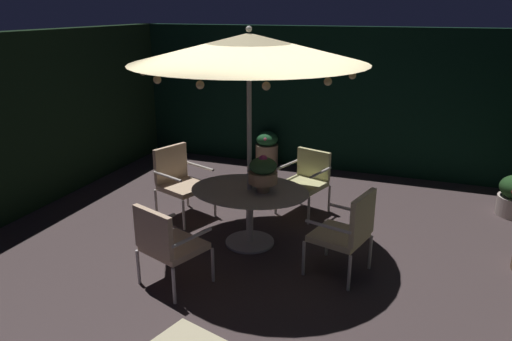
{
  "coord_description": "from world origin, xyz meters",
  "views": [
    {
      "loc": [
        1.84,
        -5.14,
        2.88
      ],
      "look_at": [
        -0.18,
        0.3,
        0.91
      ],
      "focal_mm": 33.82,
      "sensor_mm": 36.0,
      "label": 1
    }
  ],
  "objects_px": {
    "patio_umbrella": "(249,49)",
    "patio_chair_southeast": "(348,229)",
    "patio_chair_northeast": "(179,178)",
    "patio_dining_table": "(250,201)",
    "centerpiece_planter": "(263,172)",
    "patio_chair_north": "(307,177)",
    "patio_chair_east": "(167,242)",
    "potted_plant_right_near": "(267,149)"
  },
  "relations": [
    {
      "from": "patio_chair_east",
      "to": "patio_umbrella",
      "type": "bearing_deg",
      "value": 70.07
    },
    {
      "from": "centerpiece_planter",
      "to": "potted_plant_right_near",
      "type": "distance_m",
      "value": 3.37
    },
    {
      "from": "patio_chair_north",
      "to": "patio_chair_southeast",
      "type": "relative_size",
      "value": 0.9
    },
    {
      "from": "patio_dining_table",
      "to": "patio_chair_east",
      "type": "bearing_deg",
      "value": -109.93
    },
    {
      "from": "patio_chair_east",
      "to": "patio_chair_southeast",
      "type": "height_order",
      "value": "patio_chair_southeast"
    },
    {
      "from": "patio_chair_northeast",
      "to": "centerpiece_planter",
      "type": "bearing_deg",
      "value": -18.82
    },
    {
      "from": "patio_chair_north",
      "to": "patio_chair_southeast",
      "type": "height_order",
      "value": "patio_chair_southeast"
    },
    {
      "from": "patio_dining_table",
      "to": "patio_chair_east",
      "type": "relative_size",
      "value": 1.59
    },
    {
      "from": "patio_chair_north",
      "to": "patio_chair_southeast",
      "type": "bearing_deg",
      "value": -61.21
    },
    {
      "from": "patio_umbrella",
      "to": "patio_chair_northeast",
      "type": "bearing_deg",
      "value": 159.42
    },
    {
      "from": "patio_dining_table",
      "to": "patio_chair_northeast",
      "type": "relative_size",
      "value": 1.48
    },
    {
      "from": "patio_chair_northeast",
      "to": "patio_chair_southeast",
      "type": "xyz_separation_m",
      "value": [
        2.56,
        -0.82,
        -0.01
      ]
    },
    {
      "from": "patio_dining_table",
      "to": "patio_chair_southeast",
      "type": "relative_size",
      "value": 1.49
    },
    {
      "from": "centerpiece_planter",
      "to": "patio_dining_table",
      "type": "bearing_deg",
      "value": 174.05
    },
    {
      "from": "potted_plant_right_near",
      "to": "patio_chair_north",
      "type": "bearing_deg",
      "value": -55.73
    },
    {
      "from": "patio_chair_east",
      "to": "patio_chair_southeast",
      "type": "distance_m",
      "value": 1.97
    },
    {
      "from": "patio_dining_table",
      "to": "centerpiece_planter",
      "type": "bearing_deg",
      "value": -5.95
    },
    {
      "from": "patio_chair_southeast",
      "to": "patio_chair_east",
      "type": "bearing_deg",
      "value": -152.59
    },
    {
      "from": "patio_umbrella",
      "to": "potted_plant_right_near",
      "type": "bearing_deg",
      "value": 105.31
    },
    {
      "from": "patio_umbrella",
      "to": "patio_chair_north",
      "type": "bearing_deg",
      "value": 72.07
    },
    {
      "from": "patio_chair_east",
      "to": "patio_chair_southeast",
      "type": "xyz_separation_m",
      "value": [
        1.75,
        0.91,
        0.03
      ]
    },
    {
      "from": "patio_chair_northeast",
      "to": "patio_dining_table",
      "type": "bearing_deg",
      "value": -20.58
    },
    {
      "from": "patio_dining_table",
      "to": "potted_plant_right_near",
      "type": "height_order",
      "value": "patio_dining_table"
    },
    {
      "from": "patio_umbrella",
      "to": "patio_dining_table",
      "type": "bearing_deg",
      "value": -75.83
    },
    {
      "from": "patio_chair_north",
      "to": "patio_chair_southeast",
      "type": "distance_m",
      "value": 1.84
    },
    {
      "from": "patio_dining_table",
      "to": "patio_umbrella",
      "type": "distance_m",
      "value": 1.86
    },
    {
      "from": "patio_umbrella",
      "to": "patio_chair_southeast",
      "type": "bearing_deg",
      "value": -15.01
    },
    {
      "from": "patio_dining_table",
      "to": "centerpiece_planter",
      "type": "distance_m",
      "value": 0.46
    },
    {
      "from": "patio_chair_northeast",
      "to": "patio_chair_east",
      "type": "relative_size",
      "value": 1.07
    },
    {
      "from": "patio_umbrella",
      "to": "patio_chair_east",
      "type": "height_order",
      "value": "patio_umbrella"
    },
    {
      "from": "patio_chair_northeast",
      "to": "patio_chair_southeast",
      "type": "distance_m",
      "value": 2.68
    },
    {
      "from": "patio_chair_northeast",
      "to": "patio_chair_east",
      "type": "distance_m",
      "value": 1.91
    },
    {
      "from": "patio_chair_northeast",
      "to": "patio_chair_east",
      "type": "height_order",
      "value": "patio_chair_northeast"
    },
    {
      "from": "patio_umbrella",
      "to": "patio_chair_southeast",
      "type": "height_order",
      "value": "patio_umbrella"
    },
    {
      "from": "patio_dining_table",
      "to": "patio_chair_north",
      "type": "bearing_deg",
      "value": 72.07
    },
    {
      "from": "centerpiece_planter",
      "to": "patio_chair_southeast",
      "type": "distance_m",
      "value": 1.24
    },
    {
      "from": "potted_plant_right_near",
      "to": "patio_chair_southeast",
      "type": "bearing_deg",
      "value": -58.2
    },
    {
      "from": "patio_dining_table",
      "to": "patio_chair_east",
      "type": "height_order",
      "value": "patio_chair_east"
    },
    {
      "from": "patio_umbrella",
      "to": "potted_plant_right_near",
      "type": "relative_size",
      "value": 4.11
    },
    {
      "from": "patio_dining_table",
      "to": "patio_chair_southeast",
      "type": "xyz_separation_m",
      "value": [
        1.3,
        -0.35,
        -0.01
      ]
    },
    {
      "from": "centerpiece_planter",
      "to": "patio_chair_southeast",
      "type": "height_order",
      "value": "centerpiece_planter"
    },
    {
      "from": "potted_plant_right_near",
      "to": "patio_chair_northeast",
      "type": "bearing_deg",
      "value": -98.71
    }
  ]
}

